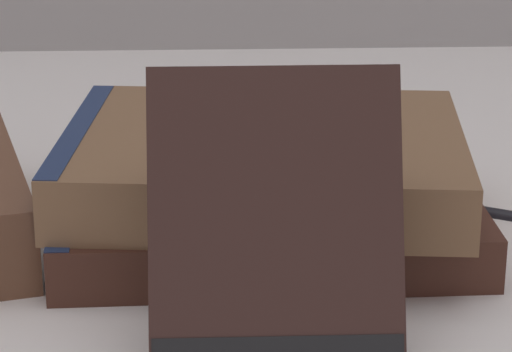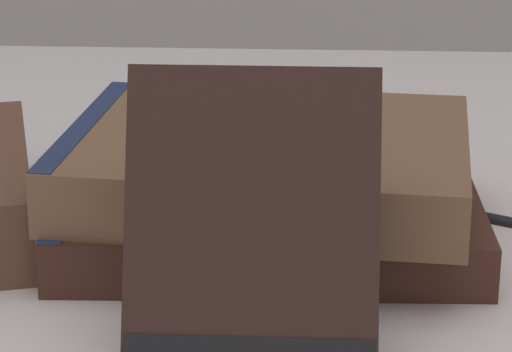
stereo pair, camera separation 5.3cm
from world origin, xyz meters
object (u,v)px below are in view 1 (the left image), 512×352
at_px(pocket_watch, 325,143).
at_px(reading_glasses, 131,161).
at_px(book_leaning_front, 275,227).
at_px(book_flat_bottom, 255,211).
at_px(book_flat_top, 253,161).

distance_m(pocket_watch, reading_glasses, 0.20).
bearing_deg(reading_glasses, book_leaning_front, -89.94).
relative_size(book_flat_bottom, book_flat_top, 1.01).
relative_size(pocket_watch, reading_glasses, 0.57).
xyz_separation_m(book_flat_top, pocket_watch, (0.03, -0.03, 0.02)).
xyz_separation_m(book_flat_bottom, reading_glasses, (-0.07, 0.12, -0.01)).
bearing_deg(reading_glasses, book_flat_bottom, -75.53).
bearing_deg(pocket_watch, reading_glasses, 124.79).
distance_m(book_flat_top, pocket_watch, 0.05).
bearing_deg(book_leaning_front, reading_glasses, 107.36).
xyz_separation_m(book_leaning_front, pocket_watch, (0.03, 0.09, 0.01)).
distance_m(book_flat_top, book_leaning_front, 0.12).
height_order(book_flat_bottom, book_leaning_front, book_leaning_front).
xyz_separation_m(book_flat_bottom, book_leaning_front, (0.00, -0.13, 0.04)).
xyz_separation_m(book_flat_top, book_leaning_front, (0.00, -0.12, 0.01)).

